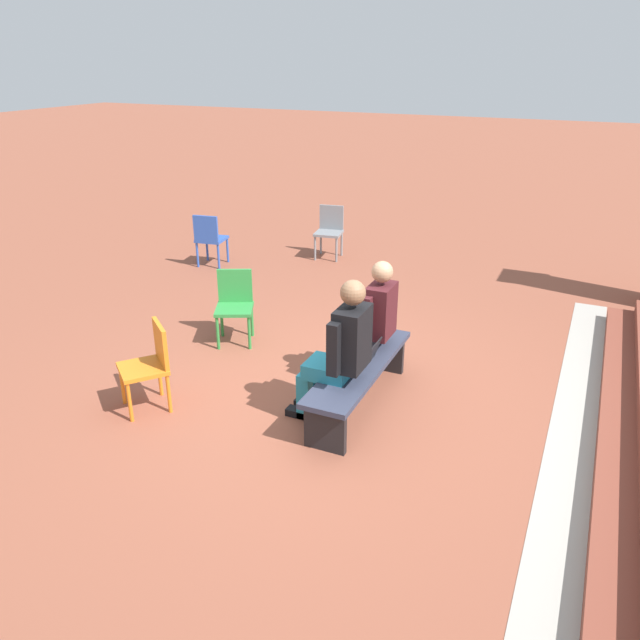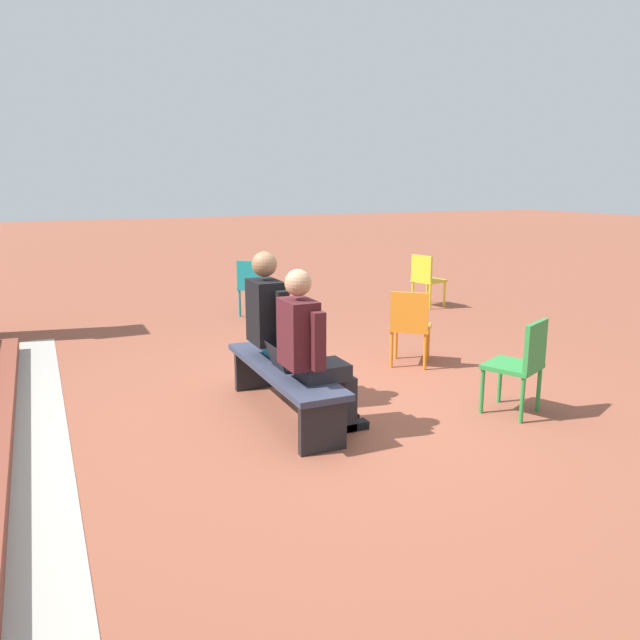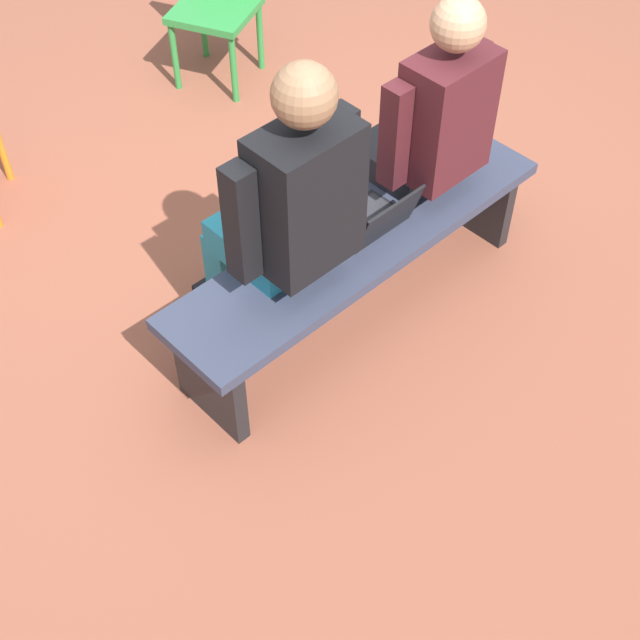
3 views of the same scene
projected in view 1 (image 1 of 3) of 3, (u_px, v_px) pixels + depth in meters
name	position (u px, v px, depth m)	size (l,w,h in m)	color
ground_plane	(328.00, 396.00, 6.19)	(60.00, 60.00, 0.00)	brown
concrete_strip	(569.00, 453.00, 5.30)	(7.47, 0.40, 0.01)	#A8A399
bench	(360.00, 373.00, 5.89)	(1.80, 0.44, 0.45)	#33384C
person_student	(370.00, 320.00, 6.14)	(0.54, 0.68, 1.34)	#232328
person_adult	(340.00, 349.00, 5.50)	(0.57, 0.72, 1.39)	teal
laptop	(364.00, 356.00, 5.89)	(0.32, 0.29, 0.21)	black
plastic_chair_near_bench_right	(235.00, 302.00, 7.23)	(0.56, 0.56, 0.84)	#2D893D
plastic_chair_far_right	(209.00, 237.00, 9.78)	(0.48, 0.48, 0.84)	#2D56B7
plastic_chair_foreground	(150.00, 361.00, 5.84)	(0.59, 0.59, 0.84)	orange
plastic_chair_mid_courtyard	(330.00, 228.00, 10.24)	(0.48, 0.48, 0.84)	gray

